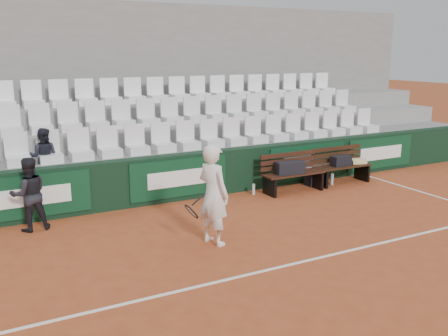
% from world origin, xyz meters
% --- Properties ---
extents(ground, '(80.00, 80.00, 0.00)m').
position_xyz_m(ground, '(0.00, 0.00, 0.00)').
color(ground, '#AA4A26').
rests_on(ground, ground).
extents(court_baseline, '(18.00, 0.06, 0.01)m').
position_xyz_m(court_baseline, '(0.00, 0.00, 0.00)').
color(court_baseline, white).
rests_on(court_baseline, ground).
extents(back_barrier, '(18.00, 0.34, 1.00)m').
position_xyz_m(back_barrier, '(0.07, 3.99, 0.50)').
color(back_barrier, black).
rests_on(back_barrier, ground).
extents(grandstand_tier_front, '(18.00, 0.95, 1.00)m').
position_xyz_m(grandstand_tier_front, '(0.00, 4.62, 0.50)').
color(grandstand_tier_front, gray).
rests_on(grandstand_tier_front, ground).
extents(grandstand_tier_mid, '(18.00, 0.95, 1.45)m').
position_xyz_m(grandstand_tier_mid, '(0.00, 5.58, 0.72)').
color(grandstand_tier_mid, gray).
rests_on(grandstand_tier_mid, ground).
extents(grandstand_tier_back, '(18.00, 0.95, 1.90)m').
position_xyz_m(grandstand_tier_back, '(0.00, 6.53, 0.95)').
color(grandstand_tier_back, gray).
rests_on(grandstand_tier_back, ground).
extents(grandstand_rear_wall, '(18.00, 0.30, 4.40)m').
position_xyz_m(grandstand_rear_wall, '(0.00, 7.15, 2.20)').
color(grandstand_rear_wall, gray).
rests_on(grandstand_rear_wall, ground).
extents(seat_row_front, '(11.90, 0.44, 0.63)m').
position_xyz_m(seat_row_front, '(0.00, 4.45, 1.31)').
color(seat_row_front, white).
rests_on(seat_row_front, grandstand_tier_front).
extents(seat_row_mid, '(11.90, 0.44, 0.63)m').
position_xyz_m(seat_row_mid, '(0.00, 5.40, 1.77)').
color(seat_row_mid, white).
rests_on(seat_row_mid, grandstand_tier_mid).
extents(seat_row_back, '(11.90, 0.44, 0.63)m').
position_xyz_m(seat_row_back, '(0.00, 6.35, 2.21)').
color(seat_row_back, white).
rests_on(seat_row_back, grandstand_tier_back).
extents(bench_left, '(1.50, 0.56, 0.45)m').
position_xyz_m(bench_left, '(2.41, 3.30, 0.23)').
color(bench_left, '#371A10').
rests_on(bench_left, ground).
extents(bench_right, '(1.50, 0.56, 0.45)m').
position_xyz_m(bench_right, '(3.91, 3.38, 0.23)').
color(bench_right, black).
rests_on(bench_right, ground).
extents(sports_bag_left, '(0.68, 0.39, 0.27)m').
position_xyz_m(sports_bag_left, '(2.28, 3.28, 0.59)').
color(sports_bag_left, black).
rests_on(sports_bag_left, bench_left).
extents(sports_bag_right, '(0.53, 0.27, 0.24)m').
position_xyz_m(sports_bag_right, '(3.87, 3.39, 0.57)').
color(sports_bag_right, black).
rests_on(sports_bag_right, bench_right).
extents(towel, '(0.43, 0.36, 0.10)m').
position_xyz_m(towel, '(4.41, 3.39, 0.50)').
color(towel, beige).
rests_on(towel, bench_right).
extents(sports_bag_ground, '(0.48, 0.30, 0.29)m').
position_xyz_m(sports_bag_ground, '(3.22, 3.55, 0.14)').
color(sports_bag_ground, black).
rests_on(sports_bag_ground, ground).
extents(water_bottle_near, '(0.07, 0.07, 0.25)m').
position_xyz_m(water_bottle_near, '(1.48, 3.53, 0.12)').
color(water_bottle_near, '#AFBEC7').
rests_on(water_bottle_near, ground).
extents(water_bottle_far, '(0.08, 0.08, 0.28)m').
position_xyz_m(water_bottle_far, '(3.60, 3.38, 0.14)').
color(water_bottle_far, '#AEBDC6').
rests_on(water_bottle_far, ground).
extents(tennis_player, '(0.79, 0.72, 1.71)m').
position_xyz_m(tennis_player, '(-0.64, 1.34, 0.85)').
color(tennis_player, white).
rests_on(tennis_player, ground).
extents(ball_kid, '(0.69, 0.56, 1.34)m').
position_xyz_m(ball_kid, '(-3.26, 3.44, 0.67)').
color(ball_kid, black).
rests_on(ball_kid, ground).
extents(spectator_c, '(0.68, 0.61, 1.14)m').
position_xyz_m(spectator_c, '(-2.82, 4.50, 1.57)').
color(spectator_c, black).
rests_on(spectator_c, grandstand_tier_front).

